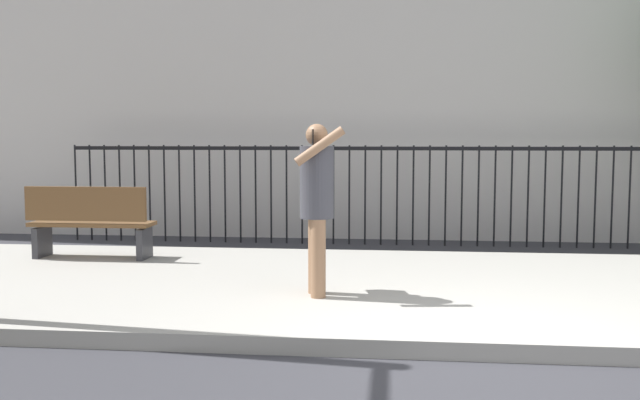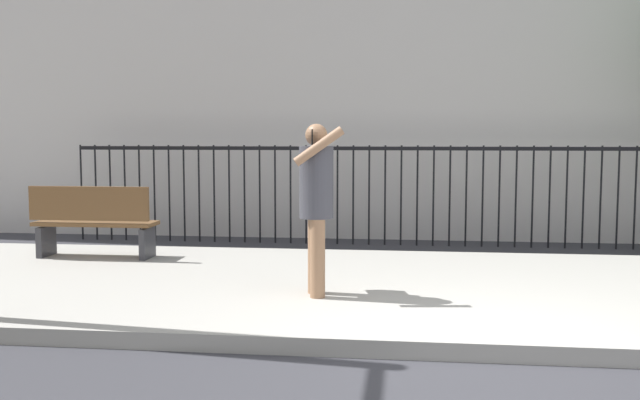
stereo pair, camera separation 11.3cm
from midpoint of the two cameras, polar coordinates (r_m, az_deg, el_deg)
The scene contains 5 objects.
ground_plane at distance 5.72m, azimuth 12.30°, elevation -12.67°, with size 60.00×60.00×0.00m, color #333338.
sidewalk at distance 7.82m, azimuth 10.56°, elevation -7.23°, with size 28.00×4.40×0.15m, color #9E9B93.
iron_fence at distance 11.35m, azimuth 9.18°, elevation 1.45°, with size 12.03×0.04×1.60m.
pedestrian_on_phone at distance 7.03m, azimuth -0.75°, elevation 0.32°, with size 0.51×0.71×1.71m.
street_bench at distance 9.66m, azimuth -18.40°, elevation -1.59°, with size 1.60×0.45×0.95m.
Camera 1 is at (-0.68, -5.42, 1.74)m, focal length 39.68 mm.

